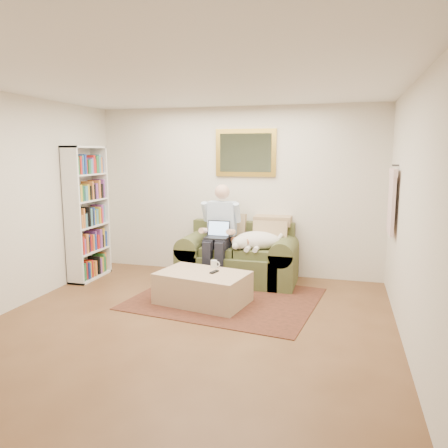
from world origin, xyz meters
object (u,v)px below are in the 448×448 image
at_px(ottoman, 203,288).
at_px(coffee_mug, 214,264).
at_px(seated_man, 219,235).
at_px(laptop, 218,233).
at_px(sofa, 238,262).
at_px(sleeping_dog, 258,240).
at_px(bookshelf, 87,213).

height_order(ottoman, coffee_mug, coffee_mug).
relative_size(seated_man, laptop, 4.33).
relative_size(sofa, seated_man, 1.19).
xyz_separation_m(laptop, coffee_mug, (0.12, -0.58, -0.30)).
bearing_deg(laptop, ottoman, -86.74).
bearing_deg(laptop, sleeping_dog, 13.64).
height_order(seated_man, coffee_mug, seated_man).
relative_size(coffee_mug, bookshelf, 0.05).
bearing_deg(bookshelf, seated_man, 7.91).
xyz_separation_m(seated_man, sleeping_dog, (0.56, 0.07, -0.07)).
xyz_separation_m(sofa, ottoman, (-0.21, -1.07, -0.09)).
height_order(sofa, bookshelf, bookshelf).
distance_m(sofa, sleeping_dog, 0.48).
height_order(sleeping_dog, ottoman, sleeping_dog).
distance_m(seated_man, sleeping_dog, 0.57).
bearing_deg(coffee_mug, ottoman, -104.75).
bearing_deg(sleeping_dog, laptop, -166.36).
relative_size(sofa, laptop, 5.15).
bearing_deg(seated_man, sofa, 31.45).
distance_m(sleeping_dog, bookshelf, 2.60).
bearing_deg(coffee_mug, sleeping_dog, 57.99).
height_order(sofa, sleeping_dog, sofa).
height_order(laptop, ottoman, laptop).
bearing_deg(seated_man, bookshelf, -172.09).
height_order(sofa, ottoman, sofa).
height_order(sleeping_dog, coffee_mug, sleeping_dog).
bearing_deg(ottoman, coffee_mug, 75.25).
xyz_separation_m(sleeping_dog, coffee_mug, (-0.45, -0.72, -0.20)).
xyz_separation_m(sleeping_dog, bookshelf, (-2.55, -0.35, 0.35)).
bearing_deg(ottoman, bookshelf, 162.72).
xyz_separation_m(sofa, laptop, (-0.26, -0.22, 0.46)).
bearing_deg(bookshelf, sleeping_dog, 7.74).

